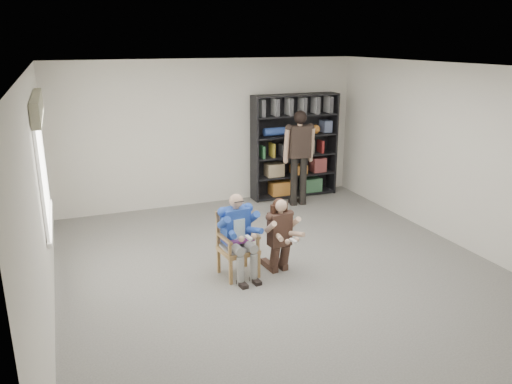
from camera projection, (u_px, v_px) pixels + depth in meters
name	position (u px, v px, depth m)	size (l,w,h in m)	color
room_shell	(287.00, 177.00, 6.55)	(6.00, 7.00, 2.80)	white
floor	(285.00, 274.00, 6.96)	(6.00, 7.00, 0.01)	slate
window_left	(43.00, 163.00, 6.34)	(0.16, 2.00, 1.75)	white
armchair	(238.00, 245.00, 6.80)	(0.53, 0.51, 0.91)	#8E5D3B
seated_man	(238.00, 235.00, 6.76)	(0.51, 0.71, 1.18)	#15299B
kneeling_woman	(281.00, 236.00, 6.87)	(0.45, 0.73, 1.08)	#35241B
bookshelf	(295.00, 146.00, 10.16)	(1.80, 0.38, 2.10)	black
standing_man	(299.00, 159.00, 9.61)	(0.57, 0.32, 1.85)	black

